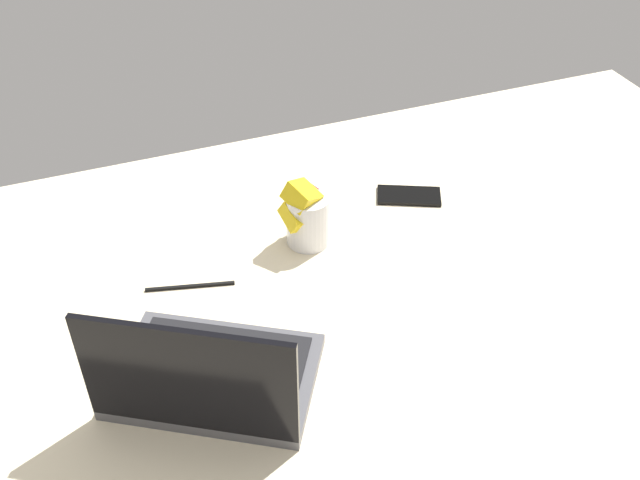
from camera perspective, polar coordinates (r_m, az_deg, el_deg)
The scene contains 5 objects.
bed_mattress at distance 147.68cm, azimuth 9.74°, elevation -7.39°, with size 180.00×140.00×18.00cm, color beige.
laptop at distance 122.82cm, azimuth -8.54°, elevation -10.25°, with size 40.12×36.64×23.00cm.
snack_cup at distance 149.38cm, azimuth -0.99°, elevation 1.81°, with size 10.49×10.19×15.19cm.
cell_phone at distance 166.47cm, azimuth 6.84°, elevation 3.39°, with size 6.80×14.00×0.80cm, color black.
charger_cable at distance 144.47cm, azimuth -9.94°, elevation -3.53°, with size 17.00×0.60×0.60cm, color black.
Camera 1 is at (58.47, 85.00, 114.66)cm, focal length 41.70 mm.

